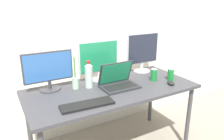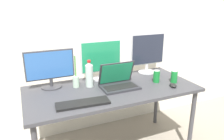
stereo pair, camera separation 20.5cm
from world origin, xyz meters
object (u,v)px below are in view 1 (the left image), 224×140
object	(u,v)px
work_desk	(112,94)
laptop_silver	(118,81)
keyboard_main	(87,105)
water_bottle	(89,75)
soda_can_by_laptop	(171,74)
monitor_right	(143,51)
soda_can_near_keyboard	(154,75)
mouse_by_keyboard	(171,83)
monitor_center	(99,59)
bamboo_vase	(75,82)
monitor_left	(48,70)

from	to	relation	value
work_desk	laptop_silver	bearing A→B (deg)	-7.42
laptop_silver	keyboard_main	bearing A→B (deg)	-152.13
water_bottle	soda_can_by_laptop	distance (m)	0.86
laptop_silver	keyboard_main	world-z (taller)	laptop_silver
monitor_right	water_bottle	distance (m)	0.77
work_desk	soda_can_near_keyboard	distance (m)	0.50
soda_can_near_keyboard	keyboard_main	bearing A→B (deg)	-167.24
mouse_by_keyboard	soda_can_by_laptop	distance (m)	0.14
monitor_center	keyboard_main	size ratio (longest dim) A/B	1.01
keyboard_main	monitor_center	bearing A→B (deg)	59.23
laptop_silver	mouse_by_keyboard	world-z (taller)	laptop_silver
water_bottle	laptop_silver	bearing A→B (deg)	-26.78
monitor_center	water_bottle	bearing A→B (deg)	-140.92
monitor_center	keyboard_main	distance (m)	0.64
mouse_by_keyboard	work_desk	bearing A→B (deg)	179.10
keyboard_main	soda_can_by_laptop	world-z (taller)	soda_can_by_laptop
soda_can_near_keyboard	soda_can_by_laptop	distance (m)	0.18
bamboo_vase	work_desk	bearing A→B (deg)	-26.53
keyboard_main	mouse_by_keyboard	distance (m)	0.91
soda_can_by_laptop	mouse_by_keyboard	bearing A→B (deg)	-131.33
laptop_silver	monitor_center	bearing A→B (deg)	104.86
mouse_by_keyboard	soda_can_by_laptop	world-z (taller)	soda_can_by_laptop
laptop_silver	keyboard_main	size ratio (longest dim) A/B	0.81
work_desk	monitor_center	xyz separation A→B (m)	(-0.01, 0.26, 0.29)
monitor_center	monitor_right	world-z (taller)	monitor_right
keyboard_main	soda_can_by_laptop	size ratio (longest dim) A/B	3.46
monitor_right	laptop_silver	bearing A→B (deg)	-150.76
monitor_center	laptop_silver	xyz separation A→B (m)	(0.07, -0.27, -0.17)
monitor_right	bamboo_vase	bearing A→B (deg)	-172.69
water_bottle	soda_can_by_laptop	size ratio (longest dim) A/B	2.11
soda_can_by_laptop	bamboo_vase	size ratio (longest dim) A/B	0.40
monitor_center	soda_can_by_laptop	size ratio (longest dim) A/B	3.50
mouse_by_keyboard	soda_can_by_laptop	xyz separation A→B (m)	(0.08, 0.10, 0.05)
work_desk	soda_can_by_laptop	size ratio (longest dim) A/B	12.97
monitor_left	soda_can_near_keyboard	size ratio (longest dim) A/B	3.62
work_desk	monitor_right	xyz separation A→B (m)	(0.56, 0.27, 0.31)
soda_can_near_keyboard	bamboo_vase	world-z (taller)	bamboo_vase
bamboo_vase	monitor_left	bearing A→B (deg)	157.82
monitor_right	bamboo_vase	size ratio (longest dim) A/B	1.45
laptop_silver	monitor_left	bearing A→B (deg)	156.92
monitor_left	monitor_center	size ratio (longest dim) A/B	1.03
work_desk	monitor_left	xyz separation A→B (m)	(-0.53, 0.25, 0.26)
soda_can_near_keyboard	bamboo_vase	distance (m)	0.82
work_desk	monitor_right	bearing A→B (deg)	25.68
water_bottle	work_desk	bearing A→B (deg)	-32.28
water_bottle	soda_can_by_laptop	world-z (taller)	water_bottle
keyboard_main	bamboo_vase	size ratio (longest dim) A/B	1.39
keyboard_main	water_bottle	distance (m)	0.40
work_desk	keyboard_main	world-z (taller)	keyboard_main
soda_can_by_laptop	laptop_silver	bearing A→B (deg)	168.93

